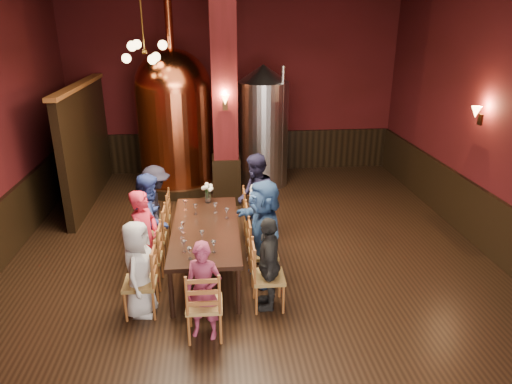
{
  "coord_description": "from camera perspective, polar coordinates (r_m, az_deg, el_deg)",
  "views": [
    {
      "loc": [
        -0.55,
        -6.33,
        3.72
      ],
      "look_at": [
        0.08,
        0.2,
        1.19
      ],
      "focal_mm": 32.0,
      "sensor_mm": 36.0,
      "label": 1
    }
  ],
  "objects": [
    {
      "name": "person_1",
      "position": [
        6.73,
        -13.67,
        -5.81
      ],
      "size": [
        0.54,
        0.64,
        1.49
      ],
      "primitive_type": "imported",
      "rotation": [
        0.0,
        0.0,
        1.18
      ],
      "color": "red",
      "rests_on": "ground"
    },
    {
      "name": "wine_glass_1",
      "position": [
        6.25,
        -8.99,
        -6.73
      ],
      "size": [
        0.07,
        0.07,
        0.17
      ],
      "primitive_type": null,
      "color": "white",
      "rests_on": "dining_table"
    },
    {
      "name": "chair_5",
      "position": [
        6.81,
        0.94,
        -7.57
      ],
      "size": [
        0.46,
        0.46,
        0.92
      ],
      "primitive_type": null,
      "rotation": [
        0.0,
        0.0,
        1.56
      ],
      "color": "brown",
      "rests_on": "ground"
    },
    {
      "name": "room",
      "position": [
        6.53,
        -0.52,
        8.02
      ],
      "size": [
        10.0,
        10.02,
        4.5
      ],
      "color": "black",
      "rests_on": "ground"
    },
    {
      "name": "chair_3",
      "position": [
        8.04,
        -12.21,
        -3.38
      ],
      "size": [
        0.46,
        0.46,
        0.92
      ],
      "primitive_type": null,
      "rotation": [
        0.0,
        0.0,
        -1.58
      ],
      "color": "brown",
      "rests_on": "ground"
    },
    {
      "name": "person_0",
      "position": [
        6.19,
        -14.46,
        -9.3
      ],
      "size": [
        0.52,
        0.71,
        1.33
      ],
      "primitive_type": "imported",
      "rotation": [
        0.0,
        0.0,
        1.41
      ],
      "color": "silver",
      "rests_on": "ground"
    },
    {
      "name": "pendant_cluster",
      "position": [
        9.34,
        -13.77,
        16.67
      ],
      "size": [
        0.9,
        0.9,
        1.7
      ],
      "primitive_type": null,
      "color": "#A57226",
      "rests_on": "room"
    },
    {
      "name": "chair_6",
      "position": [
        7.39,
        0.41,
        -5.13
      ],
      "size": [
        0.46,
        0.46,
        0.92
      ],
      "primitive_type": null,
      "rotation": [
        0.0,
        0.0,
        1.56
      ],
      "color": "brown",
      "rests_on": "ground"
    },
    {
      "name": "chair_1",
      "position": [
        6.86,
        -13.47,
        -7.95
      ],
      "size": [
        0.46,
        0.46,
        0.92
      ],
      "primitive_type": null,
      "rotation": [
        0.0,
        0.0,
        -1.58
      ],
      "color": "brown",
      "rests_on": "ground"
    },
    {
      "name": "sconce_column",
      "position": [
        8.97,
        -3.9,
        11.24
      ],
      "size": [
        0.2,
        0.2,
        0.36
      ],
      "primitive_type": null,
      "rotation": [
        0.0,
        0.0,
        3.14
      ],
      "color": "black",
      "rests_on": "column"
    },
    {
      "name": "wine_glass_9",
      "position": [
        7.55,
        -8.82,
        -1.67
      ],
      "size": [
        0.07,
        0.07,
        0.17
      ],
      "primitive_type": null,
      "color": "white",
      "rests_on": "dining_table"
    },
    {
      "name": "column",
      "position": [
        9.26,
        -3.97,
        11.85
      ],
      "size": [
        0.58,
        0.58,
        4.5
      ],
      "primitive_type": "cube",
      "color": "#490F13",
      "rests_on": "ground"
    },
    {
      "name": "person_5",
      "position": [
        6.65,
        0.95,
        -5.02
      ],
      "size": [
        0.75,
        1.54,
        1.59
      ],
      "primitive_type": "imported",
      "rotation": [
        0.0,
        0.0,
        4.91
      ],
      "color": "#2B4C82",
      "rests_on": "ground"
    },
    {
      "name": "wine_glass_3",
      "position": [
        7.38,
        -7.57,
        -2.16
      ],
      "size": [
        0.07,
        0.07,
        0.17
      ],
      "primitive_type": null,
      "color": "white",
      "rests_on": "dining_table"
    },
    {
      "name": "wine_glass_2",
      "position": [
        6.07,
        -8.29,
        -7.59
      ],
      "size": [
        0.07,
        0.07,
        0.17
      ],
      "primitive_type": null,
      "color": "white",
      "rests_on": "dining_table"
    },
    {
      "name": "wainscot_back",
      "position": [
        11.76,
        -2.63,
        5.13
      ],
      "size": [
        7.9,
        0.08,
        1.0
      ],
      "primitive_type": "cube",
      "color": "black",
      "rests_on": "ground"
    },
    {
      "name": "wine_glass_0",
      "position": [
        7.4,
        -5.1,
        -1.99
      ],
      "size": [
        0.07,
        0.07,
        0.17
      ],
      "primitive_type": null,
      "color": "white",
      "rests_on": "dining_table"
    },
    {
      "name": "person_8",
      "position": [
        5.64,
        -6.57,
        -12.19
      ],
      "size": [
        0.53,
        0.43,
        1.28
      ],
      "primitive_type": "imported",
      "rotation": [
        0.0,
        0.0,
        6.0
      ],
      "color": "maroon",
      "rests_on": "ground"
    },
    {
      "name": "sconce_wall",
      "position": [
        8.55,
        26.32,
        8.65
      ],
      "size": [
        0.2,
        0.2,
        0.36
      ],
      "primitive_type": null,
      "rotation": [
        0.0,
        0.0,
        1.57
      ],
      "color": "black",
      "rests_on": "room"
    },
    {
      "name": "chair_4",
      "position": [
        6.23,
        1.57,
        -10.51
      ],
      "size": [
        0.46,
        0.46,
        0.92
      ],
      "primitive_type": null,
      "rotation": [
        0.0,
        0.0,
        1.56
      ],
      "color": "brown",
      "rests_on": "ground"
    },
    {
      "name": "chair_2",
      "position": [
        7.44,
        -12.79,
        -5.5
      ],
      "size": [
        0.46,
        0.46,
        0.92
      ],
      "primitive_type": null,
      "rotation": [
        0.0,
        0.0,
        -1.58
      ],
      "color": "brown",
      "rests_on": "ground"
    },
    {
      "name": "chair_7",
      "position": [
        8.0,
        -0.03,
        -3.02
      ],
      "size": [
        0.46,
        0.46,
        0.92
      ],
      "primitive_type": null,
      "rotation": [
        0.0,
        0.0,
        1.56
      ],
      "color": "brown",
      "rests_on": "ground"
    },
    {
      "name": "dining_table",
      "position": [
        6.97,
        -6.32,
        -4.88
      ],
      "size": [
        1.02,
        2.41,
        0.75
      ],
      "rotation": [
        0.0,
        0.0,
        -0.01
      ],
      "color": "black",
      "rests_on": "ground"
    },
    {
      "name": "wine_glass_8",
      "position": [
        6.19,
        -5.3,
        -6.83
      ],
      "size": [
        0.07,
        0.07,
        0.17
      ],
      "primitive_type": null,
      "color": "white",
      "rests_on": "dining_table"
    },
    {
      "name": "person_6",
      "position": [
        7.31,
        0.42,
        -3.8
      ],
      "size": [
        0.62,
        0.74,
        1.3
      ],
      "primitive_type": "imported",
      "rotation": [
        0.0,
        0.0,
        4.33
      ],
      "color": "beige",
      "rests_on": "ground"
    },
    {
      "name": "person_4",
      "position": [
        6.13,
        1.59,
        -8.9
      ],
      "size": [
        0.41,
        0.81,
        1.32
      ],
      "primitive_type": "imported",
      "rotation": [
        0.0,
        0.0,
        4.6
      ],
      "color": "black",
      "rests_on": "ground"
    },
    {
      "name": "wine_glass_4",
      "position": [
        6.49,
        -6.76,
        -5.53
      ],
      "size": [
        0.07,
        0.07,
        0.17
      ],
      "primitive_type": null,
      "color": "white",
      "rests_on": "dining_table"
    },
    {
      "name": "rose_vase",
      "position": [
        7.78,
        -6.06,
        0.27
      ],
      "size": [
        0.2,
        0.2,
        0.35
      ],
      "color": "white",
      "rests_on": "dining_table"
    },
    {
      "name": "chair_0",
      "position": [
        6.29,
        -14.29,
        -10.9
      ],
      "size": [
        0.46,
        0.46,
        0.92
      ],
      "primitive_type": null,
      "rotation": [
        0.0,
        0.0,
        -1.58
      ],
      "color": "brown",
      "rests_on": "ground"
    },
    {
      "name": "partition",
      "position": [
        10.21,
        -20.45,
        5.42
      ],
      "size": [
        0.22,
        3.5,
        2.4
      ],
      "primitive_type": "cube",
      "color": "black",
      "rests_on": "ground"
    },
    {
      "name": "chair_8",
      "position": [
        5.74,
        -6.49,
        -13.69
      ],
      "size": [
        0.46,
        0.46,
        0.92
      ],
      "primitive_type": null,
      "rotation": [
        0.0,
        0.0,
        3.13
      ],
      "color": "brown",
      "rests_on": "ground"
    },
    {
      "name": "steel_vessel",
      "position": [
        10.53,
        0.9,
        8.2
      ],
      "size": [
        1.16,
        1.16,
        2.76
      ],
      "rotation": [
        0.0,
        0.0,
        0.01
      ],
      "color": "#B2B2B7",
      "rests_on": "ground"
    },
    {
      "name": "wine_glass_6",
      "position": [
        6.79,
        -9.13,
        -4.4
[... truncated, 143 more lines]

